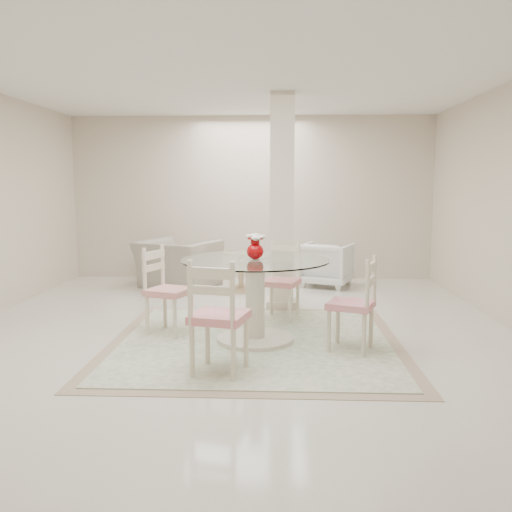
{
  "coord_description": "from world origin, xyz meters",
  "views": [
    {
      "loc": [
        0.47,
        -5.58,
        1.58
      ],
      "look_at": [
        0.23,
        -0.1,
        0.85
      ],
      "focal_mm": 38.0,
      "sensor_mm": 36.0,
      "label": 1
    }
  ],
  "objects_px": {
    "dining_chair_north": "(282,275)",
    "column": "(282,202)",
    "recliner_taupe": "(178,264)",
    "dining_table": "(255,300)",
    "dining_chair_south": "(217,309)",
    "side_table": "(241,273)",
    "dining_chair_west": "(164,284)",
    "red_vase": "(255,247)",
    "dining_chair_east": "(358,297)",
    "armchair_white": "(327,264)"
  },
  "relations": [
    {
      "from": "recliner_taupe",
      "to": "dining_table",
      "type": "bearing_deg",
      "value": 138.66
    },
    {
      "from": "side_table",
      "to": "armchair_white",
      "type": "bearing_deg",
      "value": 18.65
    },
    {
      "from": "red_vase",
      "to": "recliner_taupe",
      "type": "bearing_deg",
      "value": 114.42
    },
    {
      "from": "dining_chair_north",
      "to": "armchair_white",
      "type": "distance_m",
      "value": 2.25
    },
    {
      "from": "red_vase",
      "to": "dining_chair_west",
      "type": "relative_size",
      "value": 0.25
    },
    {
      "from": "dining_chair_west",
      "to": "dining_table",
      "type": "bearing_deg",
      "value": -84.78
    },
    {
      "from": "red_vase",
      "to": "dining_chair_south",
      "type": "distance_m",
      "value": 1.1
    },
    {
      "from": "dining_chair_east",
      "to": "dining_chair_south",
      "type": "distance_m",
      "value": 1.43
    },
    {
      "from": "column",
      "to": "dining_chair_south",
      "type": "distance_m",
      "value": 2.75
    },
    {
      "from": "red_vase",
      "to": "dining_chair_north",
      "type": "xyz_separation_m",
      "value": [
        0.27,
        0.98,
        -0.44
      ]
    },
    {
      "from": "dining_chair_north",
      "to": "dining_chair_south",
      "type": "relative_size",
      "value": 0.92
    },
    {
      "from": "red_vase",
      "to": "recliner_taupe",
      "type": "height_order",
      "value": "red_vase"
    },
    {
      "from": "dining_table",
      "to": "dining_chair_east",
      "type": "relative_size",
      "value": 1.46
    },
    {
      "from": "dining_table",
      "to": "dining_chair_south",
      "type": "xyz_separation_m",
      "value": [
        -0.27,
        -0.98,
        0.14
      ]
    },
    {
      "from": "dining_chair_east",
      "to": "column",
      "type": "bearing_deg",
      "value": -138.66
    },
    {
      "from": "armchair_white",
      "to": "side_table",
      "type": "height_order",
      "value": "armchair_white"
    },
    {
      "from": "dining_table",
      "to": "dining_chair_north",
      "type": "xyz_separation_m",
      "value": [
        0.27,
        0.98,
        0.09
      ]
    },
    {
      "from": "recliner_taupe",
      "to": "side_table",
      "type": "bearing_deg",
      "value": -170.13
    },
    {
      "from": "dining_chair_north",
      "to": "dining_chair_south",
      "type": "xyz_separation_m",
      "value": [
        -0.54,
        -1.96,
        0.05
      ]
    },
    {
      "from": "dining_table",
      "to": "dining_chair_south",
      "type": "relative_size",
      "value": 1.35
    },
    {
      "from": "dining_chair_north",
      "to": "dining_chair_west",
      "type": "xyz_separation_m",
      "value": [
        -1.25,
        -0.7,
        0.02
      ]
    },
    {
      "from": "column",
      "to": "dining_chair_west",
      "type": "bearing_deg",
      "value": -133.31
    },
    {
      "from": "dining_chair_south",
      "to": "dining_chair_east",
      "type": "bearing_deg",
      "value": -137.41
    },
    {
      "from": "dining_chair_east",
      "to": "recliner_taupe",
      "type": "relative_size",
      "value": 0.91
    },
    {
      "from": "red_vase",
      "to": "side_table",
      "type": "distance_m",
      "value": 2.77
    },
    {
      "from": "dining_chair_north",
      "to": "recliner_taupe",
      "type": "xyz_separation_m",
      "value": [
        -1.6,
        1.94,
        -0.16
      ]
    },
    {
      "from": "dining_chair_east",
      "to": "recliner_taupe",
      "type": "distance_m",
      "value": 3.94
    },
    {
      "from": "red_vase",
      "to": "side_table",
      "type": "xyz_separation_m",
      "value": [
        -0.33,
        2.66,
        -0.71
      ]
    },
    {
      "from": "red_vase",
      "to": "armchair_white",
      "type": "bearing_deg",
      "value": 72.57
    },
    {
      "from": "red_vase",
      "to": "dining_chair_north",
      "type": "relative_size",
      "value": 0.25
    },
    {
      "from": "red_vase",
      "to": "dining_chair_west",
      "type": "xyz_separation_m",
      "value": [
        -0.98,
        0.28,
        -0.43
      ]
    },
    {
      "from": "dining_table",
      "to": "dining_chair_north",
      "type": "height_order",
      "value": "dining_chair_north"
    },
    {
      "from": "recliner_taupe",
      "to": "side_table",
      "type": "distance_m",
      "value": 1.03
    },
    {
      "from": "dining_table",
      "to": "recliner_taupe",
      "type": "distance_m",
      "value": 3.2
    },
    {
      "from": "dining_chair_north",
      "to": "dining_chair_east",
      "type": "bearing_deg",
      "value": -43.24
    },
    {
      "from": "dining_chair_north",
      "to": "dining_chair_south",
      "type": "height_order",
      "value": "dining_chair_south"
    },
    {
      "from": "red_vase",
      "to": "dining_chair_south",
      "type": "bearing_deg",
      "value": -105.43
    },
    {
      "from": "red_vase",
      "to": "column",
      "type": "bearing_deg",
      "value": 80.56
    },
    {
      "from": "dining_chair_east",
      "to": "red_vase",
      "type": "bearing_deg",
      "value": -85.26
    },
    {
      "from": "red_vase",
      "to": "dining_chair_east",
      "type": "bearing_deg",
      "value": -15.87
    },
    {
      "from": "dining_chair_south",
      "to": "side_table",
      "type": "bearing_deg",
      "value": -76.0
    },
    {
      "from": "dining_chair_north",
      "to": "column",
      "type": "bearing_deg",
      "value": 108.22
    },
    {
      "from": "red_vase",
      "to": "dining_chair_east",
      "type": "relative_size",
      "value": 0.25
    },
    {
      "from": "column",
      "to": "dining_chair_east",
      "type": "relative_size",
      "value": 2.69
    },
    {
      "from": "column",
      "to": "recliner_taupe",
      "type": "bearing_deg",
      "value": 140.34
    },
    {
      "from": "armchair_white",
      "to": "dining_chair_east",
      "type": "bearing_deg",
      "value": 112.01
    },
    {
      "from": "dining_table",
      "to": "red_vase",
      "type": "height_order",
      "value": "red_vase"
    },
    {
      "from": "dining_table",
      "to": "recliner_taupe",
      "type": "height_order",
      "value": "dining_table"
    },
    {
      "from": "dining_chair_south",
      "to": "recliner_taupe",
      "type": "bearing_deg",
      "value": -61.82
    },
    {
      "from": "red_vase",
      "to": "recliner_taupe",
      "type": "distance_m",
      "value": 3.26
    }
  ]
}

